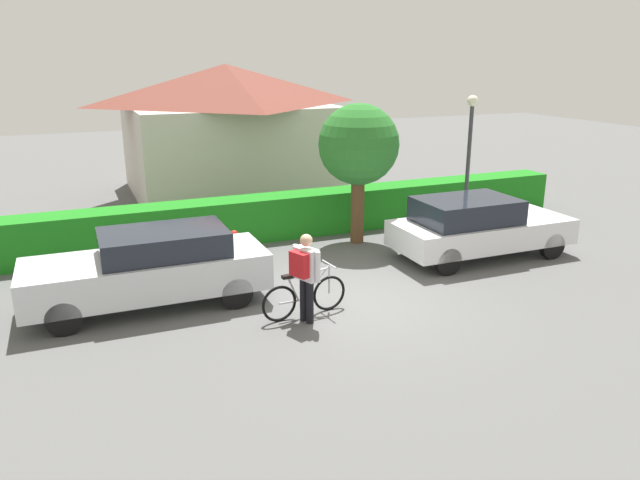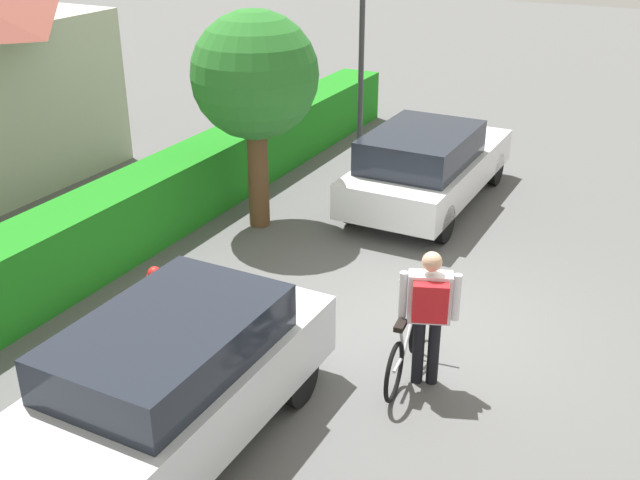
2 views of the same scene
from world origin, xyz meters
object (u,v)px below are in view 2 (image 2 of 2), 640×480
tree_kerbside (255,78)px  fire_hydrant (157,295)px  parked_car_far (427,165)px  bicycle (407,345)px  person_rider (429,307)px  street_lamp (361,51)px  parked_car_near (156,395)px

tree_kerbside → fire_hydrant: (-3.28, -0.51, -2.00)m
parked_car_far → bicycle: parked_car_far is taller
person_rider → street_lamp: street_lamp is taller
bicycle → tree_kerbside: (2.85, 3.66, 2.04)m
fire_hydrant → street_lamp: bearing=0.5°
person_rider → tree_kerbside: size_ratio=0.47×
parked_car_near → person_rider: (2.34, -1.81, 0.22)m
tree_kerbside → person_rider: bearing=-126.8°
parked_car_near → street_lamp: street_lamp is taller
parked_car_far → fire_hydrant: 5.55m
person_rider → street_lamp: (5.82, 3.47, 1.39)m
parked_car_near → parked_car_far: size_ratio=1.05×
person_rider → fire_hydrant: bearing=95.6°
street_lamp → tree_kerbside: bearing=171.0°
parked_car_far → fire_hydrant: bearing=163.2°
parked_car_near → street_lamp: size_ratio=1.23×
bicycle → person_rider: 0.66m
bicycle → tree_kerbside: tree_kerbside is taller
street_lamp → tree_kerbside: size_ratio=1.04×
parked_car_far → person_rider: bearing=-159.9°
parked_car_far → person_rider: size_ratio=2.60×
bicycle → person_rider: bearing=-109.7°
person_rider → street_lamp: size_ratio=0.45×
person_rider → fire_hydrant: 3.48m
street_lamp → tree_kerbside: (-2.88, 0.46, 0.05)m
parked_car_far → tree_kerbside: tree_kerbside is taller
parked_car_near → fire_hydrant: parked_car_near is taller
bicycle → fire_hydrant: bearing=97.7°
parked_car_far → street_lamp: size_ratio=1.17×
street_lamp → fire_hydrant: 6.46m
person_rider → tree_kerbside: tree_kerbside is taller
parked_car_near → bicycle: 2.92m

